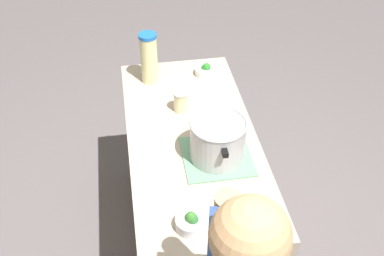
{
  "coord_description": "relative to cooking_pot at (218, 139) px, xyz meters",
  "views": [
    {
      "loc": [
        1.72,
        -0.28,
        2.41
      ],
      "look_at": [
        0.0,
        0.0,
        0.94
      ],
      "focal_mm": 43.48,
      "sensor_mm": 36.0,
      "label": 1
    }
  ],
  "objects": [
    {
      "name": "ground_plane",
      "position": [
        -0.17,
        -0.09,
        -1.01
      ],
      "size": [
        8.0,
        8.0,
        0.0
      ],
      "primitive_type": "plane",
      "color": "#655D5F"
    },
    {
      "name": "counter_slab",
      "position": [
        -0.17,
        -0.09,
        -0.56
      ],
      "size": [
        1.39,
        0.64,
        0.89
      ],
      "primitive_type": "cube",
      "color": "#BDA990",
      "rests_on": "ground_plane"
    },
    {
      "name": "dish_cloth",
      "position": [
        0.0,
        -0.0,
        -0.11
      ],
      "size": [
        0.31,
        0.32,
        0.01
      ],
      "primitive_type": "cube",
      "color": "#6FA77F",
      "rests_on": "counter_slab"
    },
    {
      "name": "cooking_pot",
      "position": [
        0.0,
        0.0,
        0.0
      ],
      "size": [
        0.33,
        0.26,
        0.2
      ],
      "color": "#B7B7BC",
      "rests_on": "dish_cloth"
    },
    {
      "name": "lemonade_pitcher",
      "position": [
        -0.68,
        -0.25,
        0.04
      ],
      "size": [
        0.1,
        0.1,
        0.3
      ],
      "color": "beige",
      "rests_on": "counter_slab"
    },
    {
      "name": "mason_jar",
      "position": [
        -0.38,
        -0.12,
        -0.05
      ],
      "size": [
        0.08,
        0.08,
        0.11
      ],
      "color": "beige",
      "rests_on": "counter_slab"
    },
    {
      "name": "broccoli_bowl_front",
      "position": [
        0.39,
        -0.19,
        -0.08
      ],
      "size": [
        0.12,
        0.12,
        0.09
      ],
      "color": "silver",
      "rests_on": "counter_slab"
    },
    {
      "name": "broccoli_bowl_center",
      "position": [
        -0.7,
        0.07,
        -0.09
      ],
      "size": [
        0.11,
        0.11,
        0.07
      ],
      "color": "silver",
      "rests_on": "counter_slab"
    }
  ]
}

